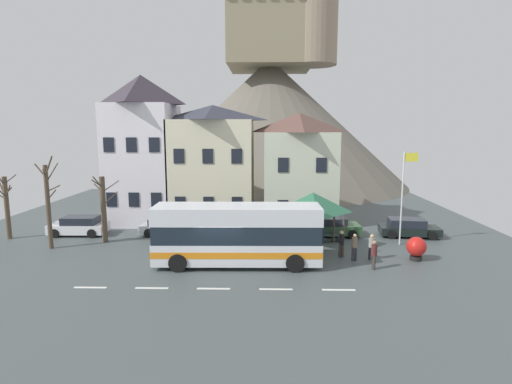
{
  "coord_description": "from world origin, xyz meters",
  "views": [
    {
      "loc": [
        2.51,
        -21.39,
        7.58
      ],
      "look_at": [
        1.88,
        3.76,
        3.71
      ],
      "focal_mm": 28.61,
      "sensor_mm": 36.0,
      "label": 1
    }
  ],
  "objects_px": {
    "flagpole": "(404,191)",
    "townhouse_01": "(214,164)",
    "parked_car_01": "(79,226)",
    "townhouse_02": "(299,168)",
    "pedestrian_00": "(374,253)",
    "harbour_buoy": "(416,247)",
    "transit_bus": "(238,235)",
    "bus_shelter": "(313,203)",
    "parked_car_03": "(408,228)",
    "pedestrian_03": "(372,244)",
    "bare_tree_01": "(48,204)",
    "townhouse_00": "(143,150)",
    "hilltop_castle": "(270,118)",
    "pedestrian_01": "(354,246)",
    "parked_car_00": "(330,226)",
    "pedestrian_02": "(341,243)",
    "parked_car_02": "(172,226)",
    "public_bench": "(328,235)",
    "bare_tree_00": "(103,208)",
    "bare_tree_02": "(7,206)"
  },
  "relations": [
    {
      "from": "public_bench",
      "to": "parked_car_01",
      "type": "bearing_deg",
      "value": 175.8
    },
    {
      "from": "townhouse_02",
      "to": "transit_bus",
      "type": "distance_m",
      "value": 12.59
    },
    {
      "from": "pedestrian_00",
      "to": "harbour_buoy",
      "type": "bearing_deg",
      "value": 29.77
    },
    {
      "from": "townhouse_02",
      "to": "transit_bus",
      "type": "xyz_separation_m",
      "value": [
        -4.29,
        -11.52,
        -2.75
      ]
    },
    {
      "from": "townhouse_01",
      "to": "townhouse_02",
      "type": "height_order",
      "value": "townhouse_01"
    },
    {
      "from": "townhouse_02",
      "to": "pedestrian_03",
      "type": "height_order",
      "value": "townhouse_02"
    },
    {
      "from": "bare_tree_01",
      "to": "public_bench",
      "type": "bearing_deg",
      "value": 6.72
    },
    {
      "from": "townhouse_01",
      "to": "bare_tree_02",
      "type": "relative_size",
      "value": 2.08
    },
    {
      "from": "harbour_buoy",
      "to": "bare_tree_00",
      "type": "bearing_deg",
      "value": 169.92
    },
    {
      "from": "flagpole",
      "to": "townhouse_01",
      "type": "bearing_deg",
      "value": 151.94
    },
    {
      "from": "hilltop_castle",
      "to": "parked_car_03",
      "type": "relative_size",
      "value": 8.77
    },
    {
      "from": "townhouse_02",
      "to": "harbour_buoy",
      "type": "xyz_separation_m",
      "value": [
        6.1,
        -10.44,
        -3.69
      ]
    },
    {
      "from": "bus_shelter",
      "to": "harbour_buoy",
      "type": "xyz_separation_m",
      "value": [
        5.82,
        -2.18,
        -2.24
      ]
    },
    {
      "from": "parked_car_01",
      "to": "parked_car_03",
      "type": "xyz_separation_m",
      "value": [
        23.73,
        0.13,
        -0.03
      ]
    },
    {
      "from": "transit_bus",
      "to": "bare_tree_00",
      "type": "height_order",
      "value": "bare_tree_00"
    },
    {
      "from": "townhouse_00",
      "to": "parked_car_00",
      "type": "height_order",
      "value": "townhouse_00"
    },
    {
      "from": "pedestrian_02",
      "to": "parked_car_02",
      "type": "bearing_deg",
      "value": 156.52
    },
    {
      "from": "harbour_buoy",
      "to": "bare_tree_02",
      "type": "xyz_separation_m",
      "value": [
        -26.79,
        4.12,
        1.57
      ]
    },
    {
      "from": "hilltop_castle",
      "to": "pedestrian_01",
      "type": "distance_m",
      "value": 35.33
    },
    {
      "from": "harbour_buoy",
      "to": "townhouse_01",
      "type": "bearing_deg",
      "value": 141.69
    },
    {
      "from": "townhouse_02",
      "to": "harbour_buoy",
      "type": "height_order",
      "value": "townhouse_02"
    },
    {
      "from": "pedestrian_03",
      "to": "bare_tree_01",
      "type": "bearing_deg",
      "value": 174.89
    },
    {
      "from": "townhouse_00",
      "to": "transit_bus",
      "type": "distance_m",
      "value": 14.6
    },
    {
      "from": "pedestrian_00",
      "to": "bare_tree_00",
      "type": "relative_size",
      "value": 0.35
    },
    {
      "from": "pedestrian_02",
      "to": "bare_tree_00",
      "type": "relative_size",
      "value": 0.35
    },
    {
      "from": "pedestrian_01",
      "to": "harbour_buoy",
      "type": "distance_m",
      "value": 3.64
    },
    {
      "from": "bare_tree_00",
      "to": "public_bench",
      "type": "bearing_deg",
      "value": 1.73
    },
    {
      "from": "bus_shelter",
      "to": "townhouse_00",
      "type": "bearing_deg",
      "value": 148.98
    },
    {
      "from": "townhouse_00",
      "to": "pedestrian_02",
      "type": "xyz_separation_m",
      "value": [
        14.59,
        -9.53,
        -5.06
      ]
    },
    {
      "from": "parked_car_02",
      "to": "harbour_buoy",
      "type": "bearing_deg",
      "value": -15.09
    },
    {
      "from": "townhouse_02",
      "to": "pedestrian_02",
      "type": "height_order",
      "value": "townhouse_02"
    },
    {
      "from": "transit_bus",
      "to": "parked_car_00",
      "type": "height_order",
      "value": "transit_bus"
    },
    {
      "from": "pedestrian_03",
      "to": "parked_car_01",
      "type": "bearing_deg",
      "value": 165.2
    },
    {
      "from": "parked_car_01",
      "to": "bare_tree_01",
      "type": "relative_size",
      "value": 0.67
    },
    {
      "from": "pedestrian_01",
      "to": "parked_car_03",
      "type": "bearing_deg",
      "value": 47.89
    },
    {
      "from": "bare_tree_01",
      "to": "pedestrian_00",
      "type": "bearing_deg",
      "value": -10.06
    },
    {
      "from": "pedestrian_01",
      "to": "public_bench",
      "type": "distance_m",
      "value": 4.25
    },
    {
      "from": "parked_car_01",
      "to": "townhouse_02",
      "type": "bearing_deg",
      "value": -163.0
    },
    {
      "from": "hilltop_castle",
      "to": "bus_shelter",
      "type": "bearing_deg",
      "value": -85.6
    },
    {
      "from": "hilltop_castle",
      "to": "pedestrian_00",
      "type": "relative_size",
      "value": 23.13
    },
    {
      "from": "pedestrian_03",
      "to": "pedestrian_00",
      "type": "bearing_deg",
      "value": -100.14
    },
    {
      "from": "pedestrian_03",
      "to": "townhouse_02",
      "type": "bearing_deg",
      "value": 108.68
    },
    {
      "from": "harbour_buoy",
      "to": "bare_tree_00",
      "type": "relative_size",
      "value": 0.3
    },
    {
      "from": "townhouse_02",
      "to": "parked_car_00",
      "type": "height_order",
      "value": "townhouse_02"
    },
    {
      "from": "parked_car_02",
      "to": "bare_tree_02",
      "type": "xyz_separation_m",
      "value": [
        -11.17,
        -1.31,
        1.73
      ]
    },
    {
      "from": "pedestrian_02",
      "to": "bare_tree_01",
      "type": "distance_m",
      "value": 18.5
    },
    {
      "from": "pedestrian_01",
      "to": "bare_tree_02",
      "type": "height_order",
      "value": "bare_tree_02"
    },
    {
      "from": "flagpole",
      "to": "bare_tree_01",
      "type": "distance_m",
      "value": 22.86
    },
    {
      "from": "transit_bus",
      "to": "bus_shelter",
      "type": "bearing_deg",
      "value": 34.49
    },
    {
      "from": "transit_bus",
      "to": "parked_car_02",
      "type": "distance_m",
      "value": 8.43
    }
  ]
}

